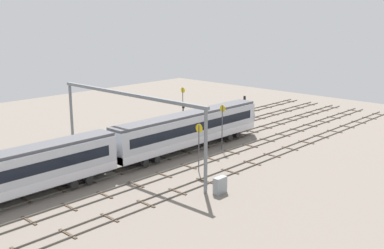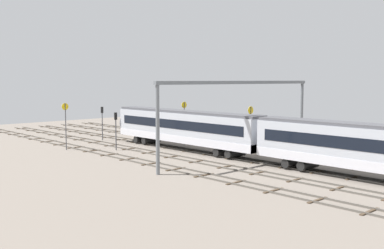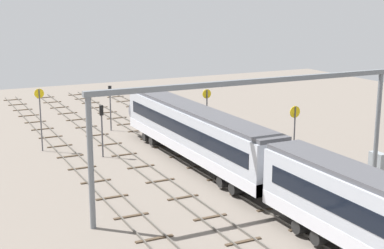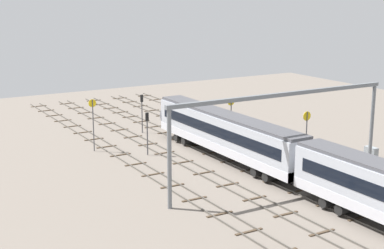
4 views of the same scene
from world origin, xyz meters
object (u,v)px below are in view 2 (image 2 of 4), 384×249
Objects in this scene: speed_sign_far_trackside at (251,121)px; signal_light_trackside_approach at (116,126)px; relay_cabinet at (300,141)px; train at (258,137)px; speed_sign_mid_trackside at (66,120)px; signal_light_trackside_departure at (102,118)px; overhead_gantry at (241,98)px; speed_sign_near_foreground at (184,118)px.

speed_sign_far_trackside is 16.89m from signal_light_trackside_approach.
speed_sign_far_trackside reaches higher than relay_cabinet.
speed_sign_mid_trackside is (21.83, 10.91, 1.07)m from train.
speed_sign_far_trackside is 22.26m from signal_light_trackside_departure.
speed_sign_mid_trackside is 3.54× the size of relay_cabinet.
overhead_gantry is at bearing -174.80° from signal_light_trackside_departure.
signal_light_trackside_approach is 10.23m from signal_light_trackside_departure.
signal_light_trackside_approach is (17.37, 6.46, 0.42)m from train.
speed_sign_near_foreground is 0.99× the size of speed_sign_mid_trackside.
train is at bearing -171.52° from overhead_gantry.
speed_sign_mid_trackside is at bearing 26.56° from train.
train is 4.68m from overhead_gantry.
speed_sign_mid_trackside is at bearing 48.53° from speed_sign_far_trackside.
train is 10.35× the size of signal_light_trackside_departure.
overhead_gantry is 13.49m from speed_sign_near_foreground.
overhead_gantry is at bearing 93.87° from relay_cabinet.
relay_cabinet is at bearing -120.12° from speed_sign_far_trackside.
speed_sign_mid_trackside is 1.21× the size of signal_light_trackside_departure.
speed_sign_far_trackside is (6.48, -6.45, 0.90)m from train.
overhead_gantry is at bearing -151.67° from speed_sign_mid_trackside.
speed_sign_far_trackside reaches higher than signal_light_trackside_approach.
speed_sign_far_trackside is (-15.35, -17.36, -0.17)m from speed_sign_mid_trackside.
speed_sign_far_trackside is at bearing -130.13° from signal_light_trackside_approach.
speed_sign_mid_trackside is 9.74m from signal_light_trackside_departure.
overhead_gantry is 4.03× the size of speed_sign_mid_trackside.
speed_sign_far_trackside is 3.28× the size of relay_cabinet.
signal_light_trackside_approach reaches higher than relay_cabinet.
relay_cabinet is (-11.89, -9.56, -2.85)m from speed_sign_near_foreground.
overhead_gantry is 4.35× the size of speed_sign_far_trackside.
train is at bearing -159.59° from signal_light_trackside_approach.
signal_light_trackside_approach is (10.88, 12.91, -0.48)m from speed_sign_far_trackside.
speed_sign_mid_trackside is at bearing 28.33° from overhead_gantry.
speed_sign_mid_trackside reaches higher than signal_light_trackside_departure.
overhead_gantry reaches higher than relay_cabinet.
speed_sign_near_foreground is 1.20× the size of signal_light_trackside_departure.
speed_sign_mid_trackside is at bearing 44.92° from signal_light_trackside_approach.
speed_sign_near_foreground is at bearing -155.67° from signal_light_trackside_departure.
relay_cabinet is at bearing -76.13° from train.
relay_cabinet is at bearing -147.87° from signal_light_trackside_departure.
speed_sign_far_trackside is 1.12× the size of signal_light_trackside_departure.
train is 12.86m from relay_cabinet.
speed_sign_near_foreground is at bearing -13.80° from overhead_gantry.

